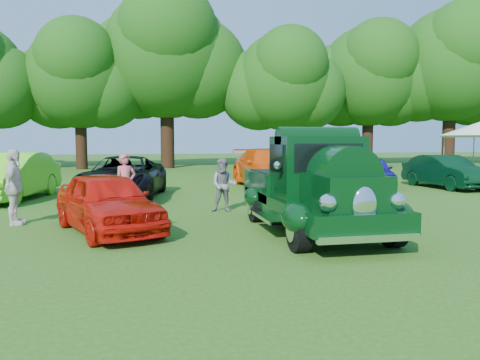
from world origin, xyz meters
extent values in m
plane|color=#285313|center=(0.00, 0.00, 0.00)|extent=(120.00, 120.00, 0.00)
cylinder|color=black|center=(0.15, -1.23, 0.41)|extent=(0.24, 0.82, 0.82)
cylinder|color=black|center=(1.99, -1.23, 0.41)|extent=(0.24, 0.82, 0.82)
cylinder|color=black|center=(0.15, 1.94, 0.41)|extent=(0.24, 0.82, 0.82)
cylinder|color=black|center=(1.99, 1.94, 0.41)|extent=(0.24, 0.82, 0.82)
cube|color=black|center=(1.07, 0.44, 0.58)|extent=(1.91, 5.01, 0.38)
cube|color=black|center=(1.07, -1.07, 1.02)|extent=(1.22, 1.61, 0.69)
cube|color=black|center=(1.07, 0.29, 1.40)|extent=(1.74, 1.28, 1.34)
cube|color=black|center=(1.07, -0.32, 1.64)|extent=(1.45, 0.07, 0.58)
cube|color=black|center=(1.07, 1.96, 0.89)|extent=(1.91, 2.28, 0.65)
cube|color=black|center=(1.07, 1.96, 1.20)|extent=(1.65, 2.00, 0.06)
ellipsoid|color=black|center=(0.11, -1.23, 0.62)|extent=(0.55, 0.95, 0.55)
ellipsoid|color=black|center=(2.03, -1.23, 0.62)|extent=(0.55, 0.95, 0.55)
ellipsoid|color=black|center=(0.08, 1.94, 0.61)|extent=(0.42, 0.80, 0.47)
ellipsoid|color=black|center=(2.06, 1.94, 0.61)|extent=(0.42, 0.80, 0.47)
ellipsoid|color=white|center=(1.07, -1.90, 0.89)|extent=(0.45, 0.14, 0.66)
sphere|color=white|center=(0.45, -1.82, 0.96)|extent=(0.31, 0.31, 0.31)
sphere|color=white|center=(1.69, -1.82, 0.96)|extent=(0.31, 0.31, 0.31)
cube|color=white|center=(1.07, -2.07, 0.38)|extent=(1.80, 0.12, 0.12)
cube|color=white|center=(1.07, 3.11, 0.45)|extent=(1.80, 0.12, 0.12)
imported|color=#BF1008|center=(-3.30, 1.36, 0.66)|extent=(2.83, 4.15, 1.31)
imported|color=#5CD81C|center=(-6.83, 7.71, 0.79)|extent=(2.51, 5.01, 1.58)
imported|color=black|center=(-3.18, 7.39, 0.72)|extent=(3.26, 5.54, 1.45)
imported|color=#F05008|center=(2.73, 9.99, 0.82)|extent=(2.42, 5.69, 1.64)
imported|color=#170D8F|center=(7.02, 9.24, 0.66)|extent=(2.66, 4.19, 1.33)
imported|color=black|center=(9.82, 8.15, 0.69)|extent=(1.63, 4.22, 1.37)
imported|color=#BC4D57|center=(-3.00, 4.12, 0.81)|extent=(0.70, 0.59, 1.62)
imported|color=slate|center=(-0.33, 3.69, 0.75)|extent=(0.85, 0.73, 1.49)
imported|color=beige|center=(-5.50, 2.70, 0.90)|extent=(0.46, 1.06, 1.79)
cube|color=silver|center=(14.82, 12.38, 2.20)|extent=(3.30, 3.30, 0.11)
cone|color=silver|center=(14.82, 12.38, 2.60)|extent=(4.84, 4.84, 0.72)
cylinder|color=slate|center=(13.34, 13.23, 1.08)|extent=(0.05, 0.05, 2.15)
cylinder|color=slate|center=(15.67, 13.87, 1.08)|extent=(0.05, 0.05, 2.15)
cylinder|color=#311B10|center=(-6.56, 24.66, 1.91)|extent=(0.76, 0.76, 3.82)
sphere|color=#16440E|center=(-6.56, 24.66, 6.27)|extent=(6.99, 6.99, 6.99)
cylinder|color=#311B10|center=(-0.69, 24.86, 2.42)|extent=(0.97, 0.97, 4.85)
sphere|color=#16440E|center=(-0.69, 24.86, 7.95)|extent=(8.87, 8.87, 8.87)
cylinder|color=#311B10|center=(7.26, 22.54, 1.85)|extent=(0.74, 0.74, 3.69)
sphere|color=#16440E|center=(7.26, 22.54, 6.05)|extent=(6.75, 6.75, 6.75)
cylinder|color=#311B10|center=(14.99, 25.13, 2.12)|extent=(0.85, 0.85, 4.25)
sphere|color=#16440E|center=(14.99, 25.13, 6.97)|extent=(7.77, 7.77, 7.77)
cylinder|color=#311B10|center=(20.82, 23.19, 2.36)|extent=(0.94, 0.94, 4.72)
sphere|color=#16440E|center=(20.82, 23.19, 7.73)|extent=(8.62, 8.62, 8.62)
camera|label=1|loc=(-2.58, -9.04, 1.99)|focal=35.00mm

